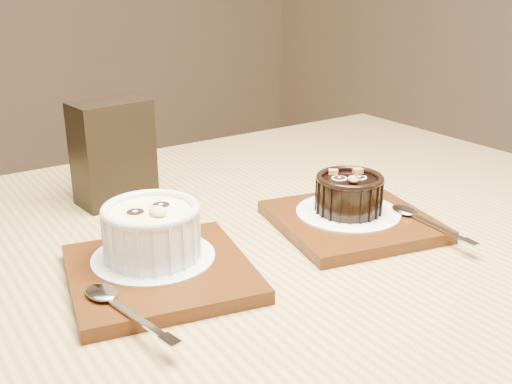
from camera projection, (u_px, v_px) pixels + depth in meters
table at (227, 308)px, 0.74m from camera, size 1.24×0.87×0.75m
tray_left at (160, 273)px, 0.62m from camera, size 0.21×0.21×0.01m
doily_left at (154, 257)px, 0.63m from camera, size 0.13×0.13×0.00m
ramekin_white at (152, 229)px, 0.62m from camera, size 0.10×0.10×0.06m
spoon_left at (122, 307)px, 0.53m from camera, size 0.06×0.14×0.01m
tray_right at (352, 221)px, 0.74m from camera, size 0.21×0.21×0.01m
doily_right at (348, 212)px, 0.75m from camera, size 0.13×0.13×0.00m
ramekin_dark at (349, 192)px, 0.74m from camera, size 0.08×0.08×0.05m
spoon_right at (425, 220)px, 0.72m from camera, size 0.03×0.13×0.01m
condiment_stand at (113, 153)px, 0.80m from camera, size 0.11×0.08×0.14m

